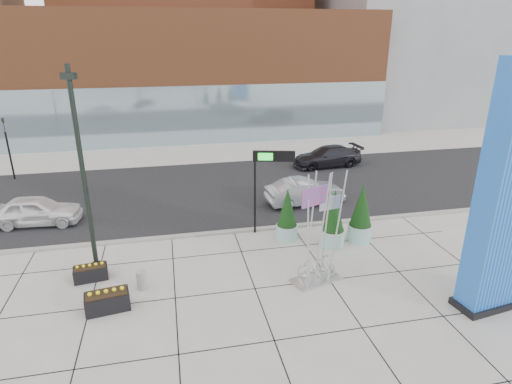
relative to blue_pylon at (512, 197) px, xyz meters
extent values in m
plane|color=#9E9991|center=(-9.00, 3.70, -4.13)|extent=(160.00, 160.00, 0.00)
cube|color=black|center=(-9.00, 13.70, -4.12)|extent=(80.00, 12.00, 0.02)
cube|color=gray|center=(-9.00, 7.70, -4.07)|extent=(80.00, 0.30, 0.12)
cube|color=brown|center=(-8.00, 30.70, 1.37)|extent=(34.00, 10.00, 11.00)
cube|color=#8CA5B2|center=(-8.00, 25.90, -1.63)|extent=(34.00, 0.60, 5.00)
cube|color=slate|center=(17.00, 35.70, 4.87)|extent=(20.00, 18.00, 18.00)
cube|color=black|center=(0.00, 0.00, -4.01)|extent=(2.71, 1.50, 0.24)
cylinder|color=black|center=(-14.00, 5.02, -0.04)|extent=(0.18, 0.18, 8.19)
cylinder|color=black|center=(-14.00, 5.02, -3.88)|extent=(0.45, 0.45, 0.51)
cube|color=black|center=(-14.00, 5.02, 3.65)|extent=(0.56, 0.38, 0.23)
cube|color=silver|center=(-5.52, 2.81, -4.11)|extent=(2.18, 1.53, 0.05)
cylinder|color=silver|center=(-6.15, 2.63, -1.89)|extent=(0.08, 0.08, 4.49)
cylinder|color=silver|center=(-5.79, 2.94, -1.89)|extent=(0.08, 0.08, 4.49)
cylinder|color=silver|center=(-5.43, 2.72, -1.89)|extent=(0.08, 0.08, 4.49)
cylinder|color=silver|center=(-5.03, 2.99, -1.89)|extent=(0.08, 0.08, 4.49)
cylinder|color=silver|center=(-4.81, 2.58, -1.89)|extent=(0.08, 0.08, 4.49)
torus|color=silver|center=(-6.20, 2.72, -3.70)|extent=(0.30, 0.80, 0.82)
torus|color=silver|center=(-5.75, 2.90, -3.70)|extent=(0.30, 0.80, 0.82)
torus|color=silver|center=(-5.30, 2.72, -3.70)|extent=(0.30, 0.80, 0.82)
torus|color=silver|center=(-4.85, 2.90, -3.70)|extent=(0.30, 0.80, 0.82)
cube|color=red|center=(-5.79, 2.81, -0.54)|extent=(1.10, 0.49, 0.72)
cube|color=silver|center=(-4.98, 2.90, -0.99)|extent=(0.89, 0.23, 0.54)
cylinder|color=gray|center=(-12.21, 3.61, -3.77)|extent=(0.38, 0.38, 0.73)
cylinder|color=black|center=(-7.00, 7.50, -2.10)|extent=(0.10, 0.10, 4.06)
cube|color=black|center=(-6.13, 7.50, -0.26)|extent=(1.92, 0.64, 0.48)
cube|color=#19D833|center=(-6.52, 7.40, -0.26)|extent=(0.66, 0.19, 0.34)
cylinder|color=#96CAC2|center=(-2.37, 5.71, -3.74)|extent=(1.11, 1.11, 0.78)
cylinder|color=black|center=(-2.37, 5.71, -3.35)|extent=(1.02, 1.02, 0.07)
cone|color=black|center=(-2.37, 5.71, -2.35)|extent=(1.00, 1.00, 2.00)
cylinder|color=#96CAC2|center=(-3.80, 5.50, -3.75)|extent=(1.08, 1.08, 0.76)
cylinder|color=black|center=(-3.80, 5.50, -3.38)|extent=(0.99, 0.99, 0.06)
cone|color=black|center=(-3.80, 5.50, -2.40)|extent=(0.97, 0.97, 1.95)
cylinder|color=#96CAC2|center=(-5.67, 6.53, -3.78)|extent=(1.01, 1.01, 0.71)
cylinder|color=black|center=(-5.67, 6.53, -3.42)|extent=(0.93, 0.93, 0.06)
cone|color=black|center=(-5.67, 6.53, -2.51)|extent=(0.91, 0.91, 1.82)
cube|color=black|center=(-14.20, 4.70, -3.86)|extent=(1.34, 0.81, 0.54)
cube|color=black|center=(-14.20, 4.70, -3.57)|extent=(1.24, 0.70, 0.05)
cube|color=black|center=(-13.33, 2.50, -3.81)|extent=(1.59, 0.97, 0.64)
cube|color=black|center=(-13.33, 2.50, -3.47)|extent=(1.47, 0.85, 0.06)
imported|color=white|center=(-17.60, 10.73, -3.40)|extent=(4.43, 2.05, 1.47)
imported|color=#97999E|center=(-3.49, 10.54, -3.41)|extent=(4.55, 1.98, 1.46)
imported|color=black|center=(0.38, 17.19, -3.41)|extent=(5.18, 2.50, 1.45)
cylinder|color=black|center=(-21.00, 18.70, -2.53)|extent=(0.12, 0.12, 3.20)
imported|color=black|center=(-21.00, 18.70, -0.48)|extent=(0.15, 0.18, 0.90)
camera|label=1|loc=(-10.86, -10.97, 5.04)|focal=30.00mm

